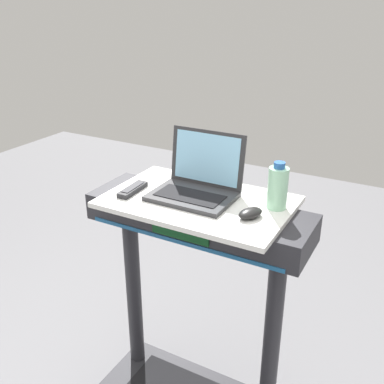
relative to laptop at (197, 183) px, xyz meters
name	(u,v)px	position (x,y,z in m)	size (l,w,h in m)	color
desk_board	(198,202)	(0.02, -0.03, -0.06)	(0.71, 0.46, 0.02)	white
laptop	(197,183)	(0.00, 0.00, 0.00)	(0.32, 0.26, 0.24)	#2D2D30
computer_mouse	(250,213)	(0.26, -0.08, -0.03)	(0.06, 0.10, 0.03)	black
water_bottle	(278,187)	(0.31, 0.04, 0.03)	(0.07, 0.07, 0.18)	#9EDBB2
tv_remote	(133,189)	(-0.24, -0.10, -0.04)	(0.05, 0.16, 0.02)	#232326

